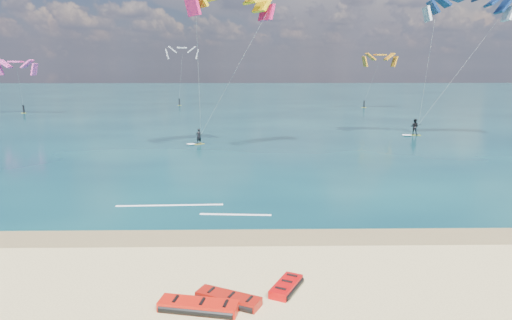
{
  "coord_description": "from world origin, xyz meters",
  "views": [
    {
      "loc": [
        3.96,
        -17.95,
        8.16
      ],
      "look_at": [
        4.42,
        8.0,
        2.79
      ],
      "focal_mm": 32.0,
      "sensor_mm": 36.0,
      "label": 1
    }
  ],
  "objects": [
    {
      "name": "kitesurfer_far",
      "position": [
        25.21,
        32.67,
        8.79
      ],
      "size": [
        10.11,
        7.59,
        16.83
      ],
      "rotation": [
        0.0,
        0.0,
        -0.1
      ],
      "color": "#A1B41B",
      "rests_on": "sea"
    },
    {
      "name": "packed_kite_right",
      "position": [
        5.36,
        -2.4,
        0.0
      ],
      "size": [
        1.77,
        2.19,
        0.36
      ],
      "primitive_type": null,
      "rotation": [
        0.0,
        0.0,
        1.11
      ],
      "color": "#C20809",
      "rests_on": "ground"
    },
    {
      "name": "shoreline_foam",
      "position": [
        0.83,
        7.4,
        0.04
      ],
      "size": [
        9.13,
        2.3,
        0.01
      ],
      "color": "white",
      "rests_on": "ground"
    },
    {
      "name": "wet_sand_strip",
      "position": [
        0.0,
        3.0,
        0.0
      ],
      "size": [
        320.0,
        2.4,
        0.01
      ],
      "primitive_type": "cube",
      "color": "brown",
      "rests_on": "ground"
    },
    {
      "name": "packed_kite_left",
      "position": [
        2.26,
        -3.78,
        0.0
      ],
      "size": [
        3.07,
        1.65,
        0.4
      ],
      "primitive_type": null,
      "rotation": [
        0.0,
        0.0,
        -0.2
      ],
      "color": "red",
      "rests_on": "ground"
    },
    {
      "name": "sea",
      "position": [
        0.0,
        104.0,
        0.02
      ],
      "size": [
        320.0,
        200.0,
        0.04
      ],
      "primitive_type": "cube",
      "color": "#082530",
      "rests_on": "ground"
    },
    {
      "name": "distant_kites",
      "position": [
        -3.67,
        67.77,
        5.17
      ],
      "size": [
        68.41,
        17.67,
        11.63
      ],
      "color": "gray",
      "rests_on": "ground"
    },
    {
      "name": "packed_kite_mid",
      "position": [
        3.25,
        -3.26,
        0.0
      ],
      "size": [
        2.7,
        2.01,
        0.37
      ],
      "primitive_type": null,
      "rotation": [
        0.0,
        0.0,
        -0.45
      ],
      "color": "#A5140B",
      "rests_on": "ground"
    },
    {
      "name": "kitesurfer_main",
      "position": [
        0.77,
        26.24,
        8.13
      ],
      "size": [
        10.63,
        9.94,
        16.08
      ],
      "rotation": [
        0.0,
        0.0,
        0.63
      ],
      "color": "yellow",
      "rests_on": "sea"
    },
    {
      "name": "ground",
      "position": [
        0.0,
        40.0,
        0.0
      ],
      "size": [
        320.0,
        320.0,
        0.0
      ],
      "primitive_type": "plane",
      "color": "tan",
      "rests_on": "ground"
    }
  ]
}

